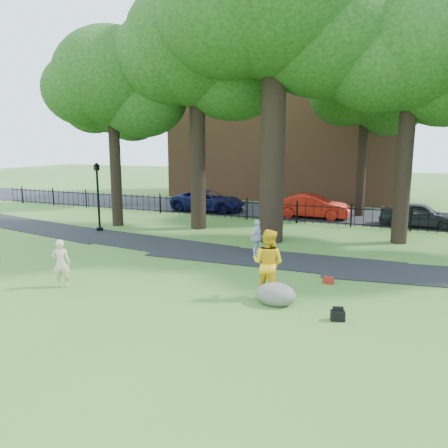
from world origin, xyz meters
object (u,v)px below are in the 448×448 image
at_px(boulder, 276,292).
at_px(red_sedan, 312,206).
at_px(big_tree, 279,8).
at_px(man, 268,263).
at_px(woman, 61,263).
at_px(lamppost, 98,198).

height_order(boulder, red_sedan, red_sedan).
bearing_deg(big_tree, man, -74.98).
distance_m(woman, man, 6.54).
bearing_deg(man, boulder, 138.25).
height_order(woman, red_sedan, woman).
bearing_deg(boulder, lamppost, 150.40).
bearing_deg(big_tree, red_sedan, 87.30).
bearing_deg(lamppost, red_sedan, 59.54).
xyz_separation_m(big_tree, boulder, (2.35, -7.75, -9.81)).
xyz_separation_m(big_tree, red_sedan, (0.33, 6.96, -9.42)).
height_order(woman, lamppost, lamppost).
relative_size(woman, red_sedan, 0.35).
relative_size(woman, boulder, 1.35).
bearing_deg(lamppost, big_tree, 26.25).
distance_m(boulder, red_sedan, 14.86).
height_order(boulder, lamppost, lamppost).
xyz_separation_m(big_tree, man, (1.95, -7.27, -9.12)).
relative_size(big_tree, red_sedan, 3.28).
bearing_deg(red_sedan, woman, 162.11).
bearing_deg(big_tree, woman, -115.96).
bearing_deg(woman, lamppost, -85.37).
distance_m(man, lamppost, 12.52).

